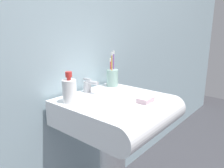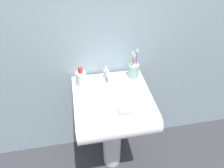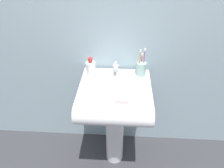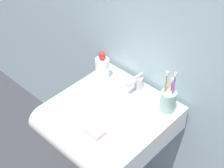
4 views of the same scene
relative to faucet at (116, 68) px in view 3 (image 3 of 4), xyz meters
The scene contains 8 objects.
ground_plane 0.86m from the faucet, 88.20° to the right, with size 6.00×6.00×0.00m, color #38383D.
wall_back 0.38m from the faucet, 87.04° to the left, with size 5.00×0.05×2.40m, color #9EB7C1.
sink_pedestal 0.53m from the faucet, 88.20° to the right, with size 0.15×0.15×0.67m, color white.
sink_basin 0.25m from the faucet, 88.62° to the right, with size 0.51×0.53×0.13m.
faucet is the anchor object (origin of this frame).
toothbrush_cup 0.19m from the faucet, ahead, with size 0.07×0.07×0.22m.
soap_bottle 0.19m from the faucet, 163.48° to the right, with size 0.07×0.07×0.15m.
bar_soap 0.35m from the faucet, 80.62° to the right, with size 0.08×0.06×0.02m, color silver.
Camera 3 is at (0.05, -1.25, 1.70)m, focal length 35.00 mm.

